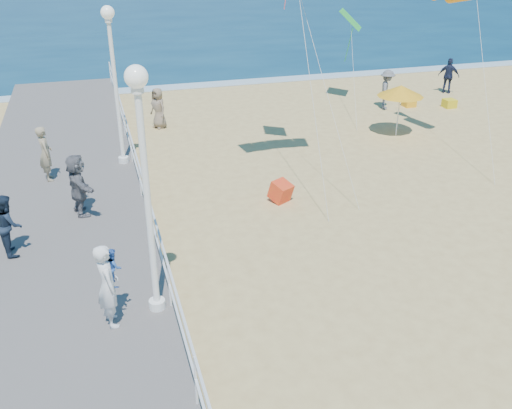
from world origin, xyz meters
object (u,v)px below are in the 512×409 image
object	(u,v)px
beach_umbrella	(401,91)
beach_walker_b	(449,76)
spectator_5	(78,185)
box_kite	(281,193)
woman_holding_toddler	(108,285)
beach_walker_a	(387,90)
spectator_7	(8,225)
lamp_post_far	(114,71)
toddler_held	(113,267)
beach_chair_left	(409,102)
spectator_6	(45,153)
beach_walker_c	(158,108)
beach_chair_right	(449,103)
lamp_post_mid	(145,171)

from	to	relation	value
beach_umbrella	beach_walker_b	bearing A→B (deg)	42.10
spectator_5	box_kite	distance (m)	6.18
woman_holding_toddler	beach_walker_a	world-z (taller)	woman_holding_toddler
spectator_7	woman_holding_toddler	bearing A→B (deg)	-162.94
lamp_post_far	toddler_held	size ratio (longest dim) A/B	6.35
spectator_5	beach_chair_left	world-z (taller)	spectator_5
beach_walker_b	spectator_5	bearing A→B (deg)	70.44
woman_holding_toddler	spectator_6	world-z (taller)	woman_holding_toddler
spectator_7	box_kite	world-z (taller)	spectator_7
box_kite	beach_walker_b	bearing A→B (deg)	9.48
toddler_held	beach_walker_c	size ratio (longest dim) A/B	0.48
box_kite	beach_umbrella	xyz separation A→B (m)	(6.76, 4.78, 1.61)
woman_holding_toddler	box_kite	distance (m)	7.82
toddler_held	beach_walker_c	bearing A→B (deg)	-20.81
beach_chair_left	beach_chair_right	xyz separation A→B (m)	(1.80, -0.71, 0.00)
box_kite	toddler_held	bearing A→B (deg)	-165.16
beach_umbrella	spectator_7	bearing A→B (deg)	-156.12
lamp_post_mid	box_kite	size ratio (longest dim) A/B	8.87
spectator_5	beach_walker_c	xyz separation A→B (m)	(3.40, 8.56, -0.44)
lamp_post_far	beach_chair_left	world-z (taller)	lamp_post_far
beach_walker_c	beach_walker_b	bearing A→B (deg)	65.28
toddler_held	beach_umbrella	xyz separation A→B (m)	(12.18, 10.01, 0.24)
spectator_6	beach_chair_right	bearing A→B (deg)	-85.79
lamp_post_far	spectator_5	distance (m)	4.69
woman_holding_toddler	beach_walker_c	xyz separation A→B (m)	(2.88, 14.04, -0.46)
beach_walker_b	beach_umbrella	size ratio (longest dim) A/B	0.86
woman_holding_toddler	toddler_held	xyz separation A→B (m)	(0.15, 0.15, 0.33)
lamp_post_far	box_kite	size ratio (longest dim) A/B	8.87
woman_holding_toddler	beach_walker_c	size ratio (longest dim) A/B	1.07
beach_walker_b	box_kite	size ratio (longest dim) A/B	3.05
spectator_5	beach_chair_right	distance (m)	19.06
beach_walker_b	spectator_6	bearing A→B (deg)	62.16
spectator_5	beach_umbrella	world-z (taller)	spectator_5
lamp_post_mid	spectator_7	size ratio (longest dim) A/B	3.32
beach_chair_left	beach_walker_c	bearing A→B (deg)	179.21
spectator_5	beach_chair_left	size ratio (longest dim) A/B	3.34
spectator_7	box_kite	distance (m)	8.05
beach_chair_right	beach_umbrella	bearing A→B (deg)	-146.58
lamp_post_mid	spectator_7	world-z (taller)	lamp_post_mid
spectator_5	beach_walker_b	xyz separation A→B (m)	(18.83, 10.07, -0.40)
beach_umbrella	spectator_6	bearing A→B (deg)	-172.74
lamp_post_far	beach_walker_c	world-z (taller)	lamp_post_far
spectator_7	box_kite	xyz separation A→B (m)	(7.82, 1.68, -0.90)
lamp_post_mid	spectator_5	distance (m)	5.92
spectator_6	toddler_held	bearing A→B (deg)	-178.97
beach_walker_b	beach_chair_left	xyz separation A→B (m)	(-3.22, -1.69, -0.72)
beach_chair_left	box_kite	bearing A→B (deg)	-138.25
beach_walker_c	beach_umbrella	size ratio (longest dim) A/B	0.82
beach_walker_a	box_kite	xyz separation A→B (m)	(-8.20, -8.47, -0.64)
spectator_7	beach_walker_b	xyz separation A→B (m)	(20.55, 11.85, -0.29)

